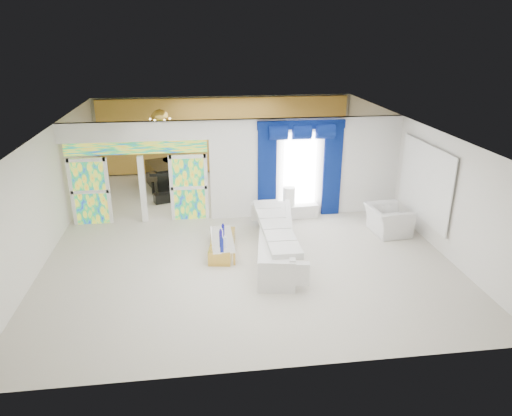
{
  "coord_description": "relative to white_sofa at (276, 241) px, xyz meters",
  "views": [
    {
      "loc": [
        -1.16,
        -12.38,
        5.42
      ],
      "look_at": [
        0.3,
        -1.2,
        1.1
      ],
      "focal_mm": 32.9,
      "sensor_mm": 36.0,
      "label": 1
    }
  ],
  "objects": [
    {
      "name": "blue_drape_left",
      "position": [
        0.15,
        2.57,
        1.03
      ],
      "size": [
        0.55,
        0.1,
        2.8
      ],
      "primitive_type": "cube",
      "color": "#030940",
      "rests_on": "ground"
    },
    {
      "name": "decanters",
      "position": [
        -1.35,
        0.23,
        0.09
      ],
      "size": [
        0.21,
        1.13,
        0.25
      ],
      "color": "#1E148C",
      "rests_on": "coffee_table"
    },
    {
      "name": "piano_bench",
      "position": [
        -2.91,
        4.33,
        -0.21
      ],
      "size": [
        1.0,
        0.64,
        0.31
      ],
      "primitive_type": "cube",
      "rotation": [
        0.0,
        0.0,
        0.32
      ],
      "color": "black",
      "rests_on": "ground"
    },
    {
      "name": "console_table",
      "position": [
        1.11,
        2.41,
        -0.17
      ],
      "size": [
        1.22,
        0.47,
        0.4
      ],
      "primitive_type": "cube",
      "rotation": [
        0.0,
        0.0,
        0.08
      ],
      "color": "white",
      "rests_on": "ground"
    },
    {
      "name": "coffee_table",
      "position": [
        -1.35,
        0.3,
        -0.19
      ],
      "size": [
        0.8,
        1.71,
        0.36
      ],
      "primitive_type": "cube",
      "rotation": [
        0.0,
        0.0,
        -0.16
      ],
      "color": "gold",
      "rests_on": "ground"
    },
    {
      "name": "dividing_header",
      "position": [
        -3.6,
        2.7,
        2.36
      ],
      "size": [
        4.3,
        0.18,
        0.55
      ],
      "primitive_type": "cube",
      "color": "white",
      "rests_on": "dividing_wall"
    },
    {
      "name": "gold_curtains",
      "position": [
        -0.75,
        7.6,
        1.13
      ],
      "size": [
        9.7,
        0.12,
        2.9
      ],
      "primitive_type": "cube",
      "color": "gold",
      "rests_on": "ground"
    },
    {
      "name": "window_pane",
      "position": [
        1.15,
        2.6,
        1.08
      ],
      "size": [
        1.0,
        0.02,
        2.3
      ],
      "primitive_type": "cube",
      "color": "white",
      "rests_on": "dividing_wall"
    },
    {
      "name": "chandelier",
      "position": [
        -3.05,
        5.1,
        2.28
      ],
      "size": [
        0.6,
        0.6,
        0.6
      ],
      "primitive_type": "sphere",
      "color": "gold",
      "rests_on": "ceiling"
    },
    {
      "name": "floor",
      "position": [
        -0.75,
        1.7,
        -0.37
      ],
      "size": [
        12.0,
        12.0,
        0.0
      ],
      "primitive_type": "plane",
      "color": "#B7AF9E",
      "rests_on": "ground"
    },
    {
      "name": "dividing_wall",
      "position": [
        1.4,
        2.7,
        1.13
      ],
      "size": [
        5.7,
        0.18,
        3.0
      ],
      "primitive_type": "cube",
      "color": "white",
      "rests_on": "ground"
    },
    {
      "name": "stained_transom",
      "position": [
        -3.6,
        2.7,
        1.88
      ],
      "size": [
        4.0,
        0.05,
        0.35
      ],
      "primitive_type": "cube",
      "color": "#994C3F",
      "rests_on": "dividing_header"
    },
    {
      "name": "grand_piano",
      "position": [
        -2.91,
        5.93,
        0.08
      ],
      "size": [
        1.83,
        2.09,
        0.89
      ],
      "primitive_type": "cube",
      "rotation": [
        0.0,
        0.0,
        0.32
      ],
      "color": "black",
      "rests_on": "ground"
    },
    {
      "name": "blue_drape_right",
      "position": [
        2.15,
        2.57,
        1.03
      ],
      "size": [
        0.55,
        0.1,
        2.8
      ],
      "primitive_type": "cube",
      "color": "#030940",
      "rests_on": "ground"
    },
    {
      "name": "blue_pelmet",
      "position": [
        1.15,
        2.57,
        2.45
      ],
      "size": [
        2.6,
        0.12,
        0.25
      ],
      "primitive_type": "cube",
      "color": "#030940",
      "rests_on": "dividing_wall"
    },
    {
      "name": "table_lamp",
      "position": [
        0.81,
        2.41,
        0.32
      ],
      "size": [
        0.36,
        0.36,
        0.58
      ],
      "primitive_type": "cylinder",
      "color": "white",
      "rests_on": "console_table"
    },
    {
      "name": "tv_console",
      "position": [
        -5.26,
        4.32,
        0.01
      ],
      "size": [
        0.62,
        0.59,
        0.75
      ],
      "primitive_type": "cube",
      "rotation": [
        0.0,
        0.0,
        0.25
      ],
      "color": "tan",
      "rests_on": "ground"
    },
    {
      "name": "armchair",
      "position": [
        3.36,
        0.93,
        0.02
      ],
      "size": [
        1.12,
        1.26,
        0.77
      ],
      "primitive_type": "imported",
      "rotation": [
        0.0,
        0.0,
        1.65
      ],
      "color": "silver",
      "rests_on": "ground"
    },
    {
      "name": "stained_panel_left",
      "position": [
        -5.02,
        2.7,
        0.63
      ],
      "size": [
        0.95,
        0.04,
        2.0
      ],
      "primitive_type": "cube",
      "color": "#994C3F",
      "rests_on": "ground"
    },
    {
      "name": "stained_panel_right",
      "position": [
        -2.17,
        2.7,
        0.63
      ],
      "size": [
        0.95,
        0.04,
        2.0
      ],
      "primitive_type": "cube",
      "color": "#994C3F",
      "rests_on": "ground"
    },
    {
      "name": "wall_mirror",
      "position": [
        4.19,
        0.7,
        1.18
      ],
      "size": [
        0.04,
        2.7,
        1.9
      ],
      "primitive_type": "cube",
      "color": "white",
      "rests_on": "ground"
    },
    {
      "name": "white_sofa",
      "position": [
        0.0,
        0.0,
        0.0
      ],
      "size": [
        1.44,
        3.95,
        0.74
      ],
      "primitive_type": "cube",
      "rotation": [
        0.0,
        0.0,
        -0.16
      ],
      "color": "silver",
      "rests_on": "ground"
    }
  ]
}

